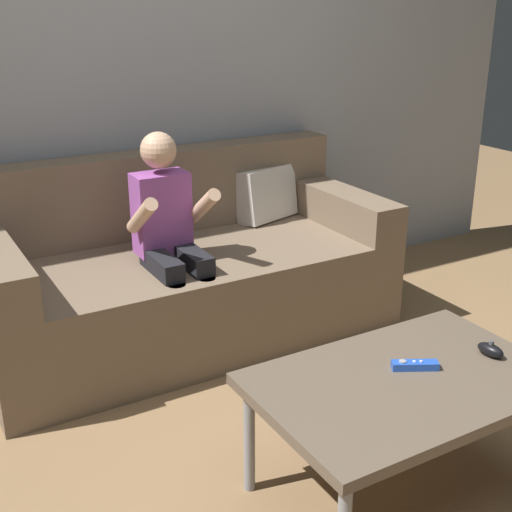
{
  "coord_description": "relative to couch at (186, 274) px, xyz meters",
  "views": [
    {
      "loc": [
        -1.08,
        -1.24,
        1.46
      ],
      "look_at": [
        0.06,
        0.73,
        0.59
      ],
      "focal_mm": 47.93,
      "sensor_mm": 36.0,
      "label": 1
    }
  ],
  "objects": [
    {
      "name": "wall_back",
      "position": [
        -0.07,
        0.4,
        0.96
      ],
      "size": [
        4.59,
        0.05,
        2.5
      ],
      "primitive_type": "cube",
      "color": "#999EA8",
      "rests_on": "ground"
    },
    {
      "name": "game_remote_blue_near_edge",
      "position": [
        0.16,
        -1.31,
        0.13
      ],
      "size": [
        0.14,
        0.1,
        0.03
      ],
      "color": "blue",
      "rests_on": "coffee_table"
    },
    {
      "name": "coffee_table",
      "position": [
        0.11,
        -1.34,
        0.08
      ],
      "size": [
        0.89,
        0.58,
        0.41
      ],
      "color": "brown",
      "rests_on": "ground"
    },
    {
      "name": "nunchuk_black",
      "position": [
        0.42,
        -1.37,
        0.14
      ],
      "size": [
        0.06,
        0.09,
        0.05
      ],
      "color": "black",
      "rests_on": "coffee_table"
    },
    {
      "name": "person_seated_on_couch",
      "position": [
        -0.14,
        -0.18,
        0.26
      ],
      "size": [
        0.32,
        0.39,
        0.96
      ],
      "color": "black",
      "rests_on": "ground"
    },
    {
      "name": "couch",
      "position": [
        0.0,
        0.0,
        0.0
      ],
      "size": [
        1.8,
        0.8,
        0.8
      ],
      "color": "#75604C",
      "rests_on": "ground"
    }
  ]
}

